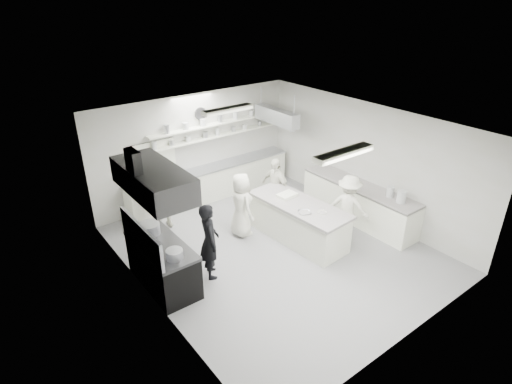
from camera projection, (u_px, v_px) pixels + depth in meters
floor at (274, 250)px, 9.85m from camera, size 6.00×7.00×0.02m
ceiling at (277, 125)px, 8.52m from camera, size 6.00×7.00×0.02m
wall_back at (195, 148)px, 11.69m from camera, size 6.00×0.04×3.00m
wall_front at (416, 269)px, 6.68m from camera, size 6.00×0.04×3.00m
wall_left at (147, 236)px, 7.55m from camera, size 0.04×7.00×3.00m
wall_right at (365, 161)px, 10.82m from camera, size 0.04×7.00×3.00m
stove at (163, 265)px, 8.52m from camera, size 0.80×1.80×0.90m
exhaust_hood at (153, 180)px, 7.68m from camera, size 0.85×2.00×0.50m
back_counter at (212, 183)px, 12.09m from camera, size 5.00×0.60×0.92m
shelf_lower at (219, 135)px, 11.87m from camera, size 4.20×0.26×0.04m
shelf_upper at (218, 123)px, 11.71m from camera, size 4.20×0.26×0.04m
pass_through_window at (152, 160)px, 10.99m from camera, size 1.30×0.04×1.00m
wall_clock at (200, 113)px, 11.35m from camera, size 0.32×0.05×0.32m
right_counter at (358, 203)px, 10.94m from camera, size 0.74×3.30×0.94m
pot_rack at (277, 116)px, 11.64m from camera, size 0.30×1.60×0.40m
light_fixture_front at (344, 153)px, 7.27m from camera, size 1.30×0.25×0.10m
light_fixture_rear at (228, 110)px, 9.84m from camera, size 1.30×0.25×0.10m
prep_island at (298, 222)px, 10.08m from camera, size 1.09×2.53×0.91m
stove_pot at (150, 230)px, 8.60m from camera, size 0.43×0.43×0.29m
cook_stove at (209, 241)px, 8.63m from camera, size 0.59×0.71×1.68m
cook_back at (154, 198)px, 10.27m from camera, size 1.00×0.86×1.76m
cook_island_left at (241, 205)px, 10.12m from camera, size 0.58×0.83×1.61m
cook_island_right at (275, 187)px, 11.02m from camera, size 0.47×0.97×1.61m
cook_right at (348, 206)px, 10.08m from camera, size 0.96×1.18×1.59m
bowl_island_a at (304, 213)px, 9.47m from camera, size 0.38×0.38×0.07m
bowl_island_b at (322, 213)px, 9.46m from camera, size 0.28×0.28×0.07m
bowl_right at (353, 186)px, 10.67m from camera, size 0.24×0.24×0.05m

